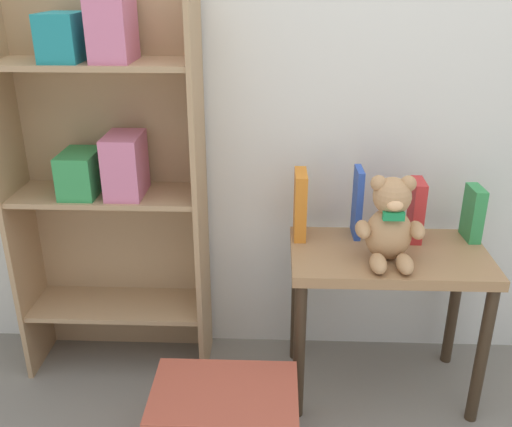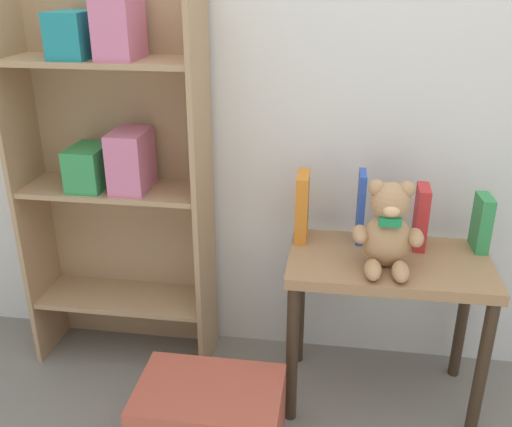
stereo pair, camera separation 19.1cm
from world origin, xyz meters
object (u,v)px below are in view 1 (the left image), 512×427
teddy_bear (390,223)px  display_table (387,276)px  book_standing_orange (300,204)px  book_standing_red (416,210)px  book_standing_green (473,213)px  bookshelf_side (108,166)px  book_standing_blue (357,203)px

teddy_bear → display_table: bearing=70.8°
display_table → book_standing_orange: size_ratio=2.79×
book_standing_red → book_standing_green: book_standing_red is taller
display_table → teddy_bear: size_ratio=2.30×
book_standing_red → book_standing_orange: bearing=-180.0°
teddy_bear → book_standing_green: (0.32, 0.18, -0.04)m
book_standing_green → book_standing_orange: bearing=177.2°
bookshelf_side → book_standing_green: bookshelf_side is taller
book_standing_red → book_standing_blue: bearing=175.0°
bookshelf_side → display_table: bookshelf_side is taller
book_standing_orange → book_standing_blue: (0.20, 0.01, 0.01)m
bookshelf_side → display_table: 1.03m
book_standing_red → book_standing_green: bearing=4.7°
bookshelf_side → book_standing_green: bearing=-1.5°
bookshelf_side → book_standing_blue: (0.86, -0.02, -0.12)m
book_standing_blue → book_standing_green: 0.40m
bookshelf_side → book_standing_orange: (0.67, -0.03, -0.12)m
display_table → book_standing_red: bearing=47.0°
book_standing_blue → book_standing_green: (0.40, -0.01, -0.03)m
teddy_bear → book_standing_red: teddy_bear is taller
bookshelf_side → book_standing_orange: size_ratio=5.95×
book_standing_orange → book_standing_red: 0.40m
teddy_bear → book_standing_blue: (-0.08, 0.19, -0.01)m
display_table → book_standing_green: bearing=21.5°
book_standing_orange → book_standing_red: bearing=-2.2°
book_standing_orange → bookshelf_side: bearing=176.6°
display_table → bookshelf_side: bearing=171.1°
bookshelf_side → book_standing_blue: 0.87m
book_standing_blue → book_standing_red: 0.20m
bookshelf_side → book_standing_red: bearing=-2.4°
book_standing_red → bookshelf_side: bearing=179.2°
book_standing_orange → book_standing_red: book_standing_orange is taller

